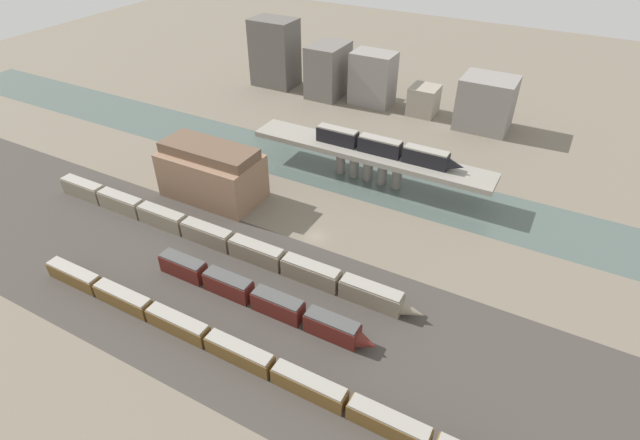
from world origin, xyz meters
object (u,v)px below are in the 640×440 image
Objects in this scene: train_on_bridge at (385,147)px; train_yard_near at (247,357)px; train_yard_mid at (258,297)px; train_yard_far at (213,236)px; warehouse_building at (212,172)px.

train_on_bridge is 63.78m from train_yard_near.
train_yard_far reaches higher than train_yard_mid.
warehouse_building is at bearing 134.02° from train_yard_near.
train_yard_near is at bearing -63.50° from train_yard_mid.
warehouse_building is at bearing -143.99° from train_on_bridge.
train_on_bridge is 0.40× the size of train_yard_near.
train_on_bridge is 1.60× the size of warehouse_building.
train_yard_near is 13.37m from train_yard_mid.
train_yard_far is (-22.27, -40.64, -8.28)m from train_on_bridge.
warehouse_building reaches higher than train_yard_mid.
warehouse_building is (-34.27, -24.91, -3.87)m from train_on_bridge.
train_on_bridge reaches higher than train_yard_far.
train_yard_mid is 0.50× the size of train_yard_far.
train_on_bridge is 47.08m from train_yard_far.
train_yard_mid is at bearing -40.29° from warehouse_building.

